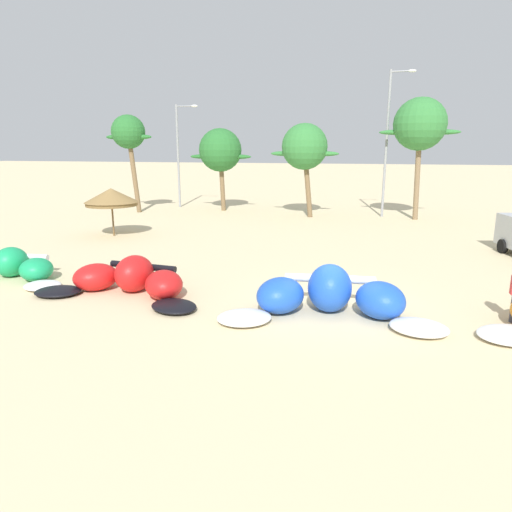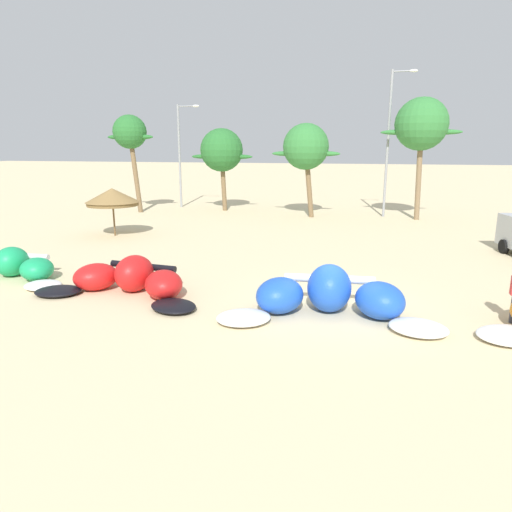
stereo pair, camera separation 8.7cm
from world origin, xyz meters
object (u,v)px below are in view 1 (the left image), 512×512
object	(u,v)px
palm_left_of_gap	(305,147)
lamppost_west_center	(389,138)
palm_left	(220,151)
palm_center_left	(420,125)
palm_leftmost	(129,134)
beach_umbrella_near_van	(111,197)
lamppost_west	(180,150)
kite_left	(129,280)
kite_far_left	(5,267)
kite_left_of_center	(330,297)

from	to	relation	value
palm_left_of_gap	lamppost_west_center	size ratio (longest dim) A/B	0.65
palm_left	palm_center_left	bearing A→B (deg)	-4.73
palm_leftmost	palm_center_left	world-z (taller)	palm_center_left
lamppost_west_center	palm_left	bearing A→B (deg)	178.45
beach_umbrella_near_van	palm_left	distance (m)	12.41
lamppost_west	lamppost_west_center	xyz separation A→B (m)	(16.68, -1.57, 0.91)
beach_umbrella_near_van	palm_left_of_gap	bearing A→B (deg)	46.31
palm_leftmost	palm_center_left	xyz separation A→B (m)	(21.20, 1.32, 0.47)
kite_left	beach_umbrella_near_van	distance (m)	11.55
kite_left	palm_leftmost	distance (m)	22.10
palm_left_of_gap	kite_far_left	bearing A→B (deg)	-115.25
kite_left_of_center	beach_umbrella_near_van	size ratio (longest dim) A/B	2.27
kite_left	lamppost_west_center	bearing A→B (deg)	66.65
palm_left_of_gap	beach_umbrella_near_van	bearing A→B (deg)	-133.69
kite_far_left	kite_left	xyz separation A→B (m)	(5.65, -0.58, 0.04)
palm_left_of_gap	lamppost_west_center	world-z (taller)	lamppost_west_center
kite_left	beach_umbrella_near_van	bearing A→B (deg)	123.46
palm_left	palm_center_left	world-z (taller)	palm_center_left
kite_left_of_center	lamppost_west	bearing A→B (deg)	122.36
palm_left	lamppost_west	size ratio (longest dim) A/B	0.77
kite_left_of_center	palm_center_left	distance (m)	21.77
kite_left	palm_center_left	bearing A→B (deg)	61.27
palm_leftmost	palm_left	world-z (taller)	palm_leftmost
kite_far_left	lamppost_west_center	bearing A→B (deg)	54.24
kite_left	kite_left_of_center	xyz separation A→B (m)	(6.98, -0.39, 0.08)
kite_left_of_center	palm_leftmost	bearing A→B (deg)	131.66
palm_left_of_gap	kite_left	bearing A→B (deg)	-99.58
kite_far_left	lamppost_west	distance (m)	22.53
kite_left	kite_far_left	bearing A→B (deg)	174.19
beach_umbrella_near_van	palm_left_of_gap	distance (m)	14.16
kite_far_left	lamppost_west	xyz separation A→B (m)	(-1.94, 22.04, 4.30)
lamppost_west_center	kite_far_left	bearing A→B (deg)	-125.76
palm_leftmost	lamppost_west_center	size ratio (longest dim) A/B	0.73
beach_umbrella_near_van	palm_left_of_gap	size ratio (longest dim) A/B	0.45
kite_left_of_center	palm_left_of_gap	distance (m)	20.76
beach_umbrella_near_van	lamppost_west	world-z (taller)	lamppost_west
kite_far_left	kite_left	world-z (taller)	kite_left
palm_leftmost	lamppost_west	bearing A→B (deg)	55.85
palm_leftmost	palm_left	distance (m)	7.09
beach_umbrella_near_van	palm_center_left	xyz separation A→B (m)	(17.35, 10.65, 4.22)
palm_left	lamppost_west_center	bearing A→B (deg)	-1.55
kite_left	lamppost_west	world-z (taller)	lamppost_west
palm_leftmost	lamppost_west	size ratio (longest dim) A/B	0.88
palm_left	palm_left_of_gap	distance (m)	7.18
palm_left	beach_umbrella_near_van	bearing A→B (deg)	-102.59
palm_center_left	palm_leftmost	bearing A→B (deg)	-176.45
palm_leftmost	palm_center_left	distance (m)	21.24
kite_far_left	palm_leftmost	distance (m)	19.62
kite_left	palm_center_left	size ratio (longest dim) A/B	0.78
kite_left	kite_left_of_center	bearing A→B (deg)	-3.17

